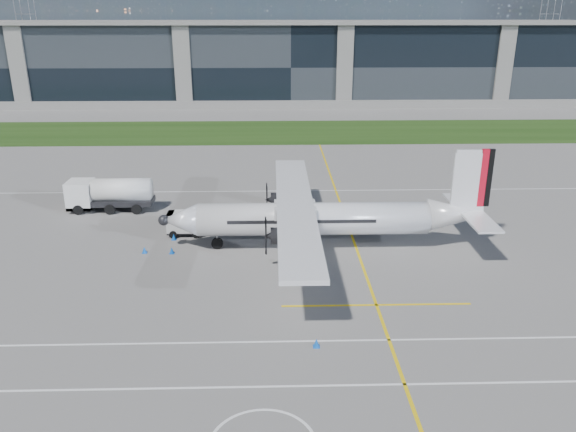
% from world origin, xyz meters
% --- Properties ---
extents(ground, '(400.00, 400.00, 0.00)m').
position_xyz_m(ground, '(0.00, 40.00, 0.00)').
color(ground, slate).
rests_on(ground, ground).
extents(grass_strip, '(400.00, 18.00, 0.04)m').
position_xyz_m(grass_strip, '(0.00, 48.00, 0.02)').
color(grass_strip, '#1A370F').
rests_on(grass_strip, ground).
extents(terminal_building, '(120.00, 20.00, 15.00)m').
position_xyz_m(terminal_building, '(0.00, 80.00, 7.50)').
color(terminal_building, black).
rests_on(terminal_building, ground).
extents(tree_line, '(400.00, 6.00, 6.00)m').
position_xyz_m(tree_line, '(0.00, 140.00, 3.00)').
color(tree_line, black).
rests_on(tree_line, ground).
extents(pylon_west, '(9.00, 4.60, 30.00)m').
position_xyz_m(pylon_west, '(-80.00, 150.00, 15.00)').
color(pylon_west, gray).
rests_on(pylon_west, ground).
extents(pylon_east, '(9.00, 4.60, 30.00)m').
position_xyz_m(pylon_east, '(85.00, 150.00, 15.00)').
color(pylon_east, gray).
rests_on(pylon_east, ground).
extents(yellow_taxiway_centerline, '(0.20, 70.00, 0.01)m').
position_xyz_m(yellow_taxiway_centerline, '(3.00, 10.00, 0.01)').
color(yellow_taxiway_centerline, yellow).
rests_on(yellow_taxiway_centerline, ground).
extents(white_lane_line, '(90.00, 0.15, 0.01)m').
position_xyz_m(white_lane_line, '(0.00, -14.00, 0.01)').
color(white_lane_line, white).
rests_on(white_lane_line, ground).
extents(turboprop_aircraft, '(25.11, 26.04, 7.81)m').
position_xyz_m(turboprop_aircraft, '(0.52, 3.22, 3.91)').
color(turboprop_aircraft, white).
rests_on(turboprop_aircraft, ground).
extents(fuel_tanker_truck, '(8.08, 2.63, 3.03)m').
position_xyz_m(fuel_tanker_truck, '(-19.06, 12.54, 1.52)').
color(fuel_tanker_truck, white).
rests_on(fuel_tanker_truck, ground).
extents(baggage_tug, '(3.15, 1.89, 1.89)m').
position_xyz_m(baggage_tug, '(-10.70, 6.32, 0.94)').
color(baggage_tug, silver).
rests_on(baggage_tug, ground).
extents(ground_crew_person, '(0.93, 1.00, 2.01)m').
position_xyz_m(ground_crew_person, '(-9.46, 7.50, 1.01)').
color(ground_crew_person, '#F25907').
rests_on(ground_crew_person, ground).
extents(safety_cone_nose_stbd, '(0.36, 0.36, 0.50)m').
position_xyz_m(safety_cone_nose_stbd, '(-11.54, 5.15, 0.25)').
color(safety_cone_nose_stbd, blue).
rests_on(safety_cone_nose_stbd, ground).
extents(safety_cone_fwd, '(0.36, 0.36, 0.50)m').
position_xyz_m(safety_cone_fwd, '(-13.36, 2.57, 0.25)').
color(safety_cone_fwd, blue).
rests_on(safety_cone_fwd, ground).
extents(safety_cone_nose_port, '(0.36, 0.36, 0.50)m').
position_xyz_m(safety_cone_nose_port, '(-11.24, 2.40, 0.25)').
color(safety_cone_nose_port, blue).
rests_on(safety_cone_nose_port, ground).
extents(safety_cone_portwing, '(0.36, 0.36, 0.50)m').
position_xyz_m(safety_cone_portwing, '(-1.14, -10.56, 0.25)').
color(safety_cone_portwing, blue).
rests_on(safety_cone_portwing, ground).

